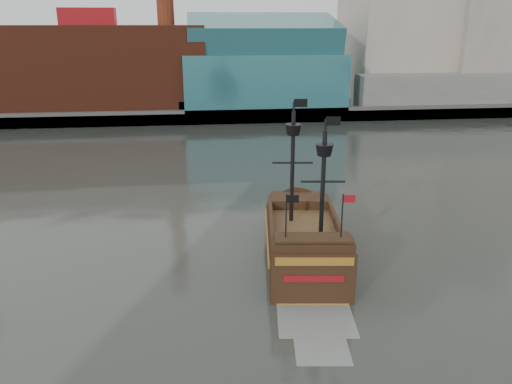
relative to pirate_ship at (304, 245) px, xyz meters
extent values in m
plane|color=#262824|center=(-4.87, -6.79, -1.17)|extent=(400.00, 400.00, 0.00)
cube|color=slate|center=(-4.87, 85.21, -0.17)|extent=(220.00, 60.00, 2.00)
cube|color=#4C4C49|center=(-4.87, 55.71, 0.13)|extent=(220.00, 1.00, 2.60)
cube|color=maroon|center=(-26.87, 65.21, 8.33)|extent=(42.00, 18.00, 15.00)
cube|color=#2B6A72|center=(5.13, 63.21, 5.83)|extent=(30.00, 16.00, 10.00)
cube|color=#AB9D8F|center=(53.13, 69.21, 19.83)|extent=(18.00, 18.00, 38.00)
cube|color=slate|center=(43.13, 59.21, 3.83)|extent=(40.00, 6.00, 6.00)
cube|color=#2B6A72|center=(5.13, 63.21, 13.83)|extent=(28.00, 14.94, 8.78)
cube|color=black|center=(0.04, 0.30, -0.50)|extent=(7.04, 13.79, 2.87)
cube|color=#53391E|center=(0.04, 0.30, 1.09)|extent=(6.33, 12.41, 0.33)
cube|color=black|center=(0.66, 5.56, 1.48)|extent=(4.96, 3.18, 1.10)
cube|color=black|center=(-0.64, -5.39, 1.92)|extent=(5.41, 2.37, 1.98)
cube|color=black|center=(-0.76, -6.40, 0.16)|extent=(5.40, 0.91, 4.41)
cube|color=#A97120|center=(-0.78, -6.55, 1.92)|extent=(4.94, 0.67, 0.55)
cube|color=maroon|center=(-0.78, -6.55, 0.71)|extent=(3.84, 0.54, 0.44)
cylinder|color=black|center=(-0.64, 2.05, 5.56)|extent=(0.34, 0.34, 8.60)
cylinder|color=black|center=(0.79, -1.78, 5.23)|extent=(0.34, 0.34, 7.94)
cone|color=black|center=(-0.64, 2.05, 8.53)|extent=(1.35, 1.35, 0.77)
cone|color=black|center=(0.79, -1.78, 7.87)|extent=(1.35, 1.35, 0.77)
cube|color=black|center=(-0.15, 1.99, 10.52)|extent=(0.99, 0.15, 0.61)
cube|color=black|center=(1.28, -1.84, 9.86)|extent=(0.99, 0.15, 0.61)
cube|color=#969B96|center=(-0.98, -8.23, -1.16)|extent=(5.12, 4.49, 0.02)
camera|label=1|loc=(-7.75, -34.04, 16.00)|focal=35.00mm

